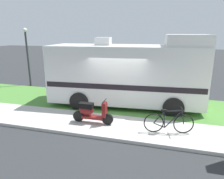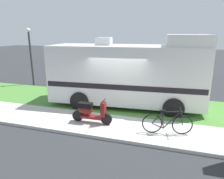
{
  "view_description": "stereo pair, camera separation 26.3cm",
  "coord_description": "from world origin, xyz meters",
  "px_view_note": "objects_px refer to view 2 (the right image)",
  "views": [
    {
      "loc": [
        2.14,
        -8.28,
        3.58
      ],
      "look_at": [
        -0.23,
        0.3,
        1.1
      ],
      "focal_mm": 33.41,
      "sensor_mm": 36.0,
      "label": 1
    },
    {
      "loc": [
        2.39,
        -8.21,
        3.58
      ],
      "look_at": [
        -0.23,
        0.3,
        1.1
      ],
      "focal_mm": 33.41,
      "sensor_mm": 36.0,
      "label": 2
    }
  ],
  "objects_px": {
    "pickup_truck_near": "(114,70)",
    "street_lamp_post": "(30,51)",
    "motorhome_rv": "(128,73)",
    "scooter": "(90,112)",
    "bicycle": "(167,123)"
  },
  "relations": [
    {
      "from": "motorhome_rv",
      "to": "bicycle",
      "type": "xyz_separation_m",
      "value": [
        2.02,
        -2.72,
        -1.13
      ]
    },
    {
      "from": "motorhome_rv",
      "to": "bicycle",
      "type": "bearing_deg",
      "value": -53.3
    },
    {
      "from": "motorhome_rv",
      "to": "street_lamp_post",
      "type": "distance_m",
      "value": 7.54
    },
    {
      "from": "motorhome_rv",
      "to": "scooter",
      "type": "distance_m",
      "value": 2.99
    },
    {
      "from": "scooter",
      "to": "street_lamp_post",
      "type": "xyz_separation_m",
      "value": [
        -6.29,
        4.82,
        1.77
      ]
    },
    {
      "from": "pickup_truck_near",
      "to": "bicycle",
      "type": "bearing_deg",
      "value": -60.17
    },
    {
      "from": "scooter",
      "to": "street_lamp_post",
      "type": "distance_m",
      "value": 8.12
    },
    {
      "from": "scooter",
      "to": "street_lamp_post",
      "type": "bearing_deg",
      "value": 142.55
    },
    {
      "from": "bicycle",
      "to": "street_lamp_post",
      "type": "height_order",
      "value": "street_lamp_post"
    },
    {
      "from": "pickup_truck_near",
      "to": "street_lamp_post",
      "type": "xyz_separation_m",
      "value": [
        -5.16,
        -2.16,
        1.39
      ]
    },
    {
      "from": "scooter",
      "to": "bicycle",
      "type": "height_order",
      "value": "scooter"
    },
    {
      "from": "motorhome_rv",
      "to": "street_lamp_post",
      "type": "relative_size",
      "value": 1.93
    },
    {
      "from": "pickup_truck_near",
      "to": "motorhome_rv",
      "type": "bearing_deg",
      "value": -65.03
    },
    {
      "from": "motorhome_rv",
      "to": "pickup_truck_near",
      "type": "distance_m",
      "value": 4.83
    },
    {
      "from": "bicycle",
      "to": "pickup_truck_near",
      "type": "bearing_deg",
      "value": 119.83
    }
  ]
}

